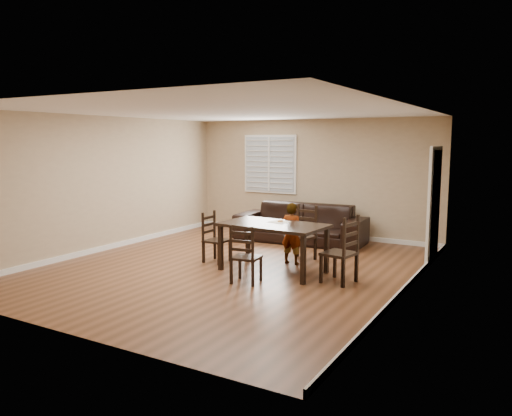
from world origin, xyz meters
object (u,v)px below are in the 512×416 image
(chair_right, at_px, (346,253))
(sofa, at_px, (300,223))
(chair_left, at_px, (212,239))
(child, at_px, (292,233))
(donut, at_px, (280,221))
(chair_near, at_px, (305,235))
(dining_table, at_px, (273,229))
(chair_far, at_px, (243,258))

(chair_right, bearing_deg, sofa, -133.07)
(chair_left, distance_m, child, 1.48)
(donut, bearing_deg, chair_left, -175.04)
(chair_near, height_order, chair_left, chair_near)
(dining_table, bearing_deg, donut, 83.66)
(chair_near, distance_m, donut, 0.99)
(sofa, bearing_deg, chair_left, -107.89)
(chair_far, bearing_deg, chair_right, -157.42)
(chair_near, bearing_deg, child, -85.35)
(chair_left, height_order, sofa, chair_left)
(chair_left, bearing_deg, donut, -84.28)
(chair_left, height_order, child, child)
(child, bearing_deg, chair_near, -95.43)
(chair_far, xyz_separation_m, chair_right, (1.37, 0.81, 0.07))
(dining_table, relative_size, chair_near, 1.78)
(dining_table, height_order, chair_right, chair_right)
(chair_right, height_order, donut, chair_right)
(chair_left, bearing_deg, chair_near, -52.94)
(dining_table, relative_size, child, 1.63)
(chair_right, distance_m, donut, 1.38)
(chair_near, xyz_separation_m, child, (-0.04, -0.47, 0.09))
(donut, bearing_deg, child, 89.20)
(chair_near, xyz_separation_m, chair_far, (-0.12, -2.02, -0.04))
(chair_near, xyz_separation_m, chair_left, (-1.40, -1.03, -0.04))
(child, bearing_deg, donut, 89.07)
(child, relative_size, sofa, 0.39)
(chair_far, height_order, donut, chair_far)
(dining_table, bearing_deg, sofa, 108.41)
(dining_table, xyz_separation_m, donut, (0.03, 0.20, 0.11))
(child, bearing_deg, chair_right, 150.27)
(chair_far, relative_size, chair_right, 0.87)
(chair_left, bearing_deg, dining_table, -92.65)
(dining_table, bearing_deg, chair_right, -0.58)
(dining_table, distance_m, chair_right, 1.36)
(chair_near, relative_size, chair_far, 1.10)
(dining_table, bearing_deg, chair_near, 89.30)
(child, bearing_deg, sofa, -69.66)
(dining_table, bearing_deg, chair_far, -88.56)
(chair_near, distance_m, child, 0.48)
(chair_far, bearing_deg, sofa, -87.73)
(dining_table, xyz_separation_m, chair_far, (-0.04, -0.91, -0.32))
(chair_near, distance_m, chair_far, 2.03)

